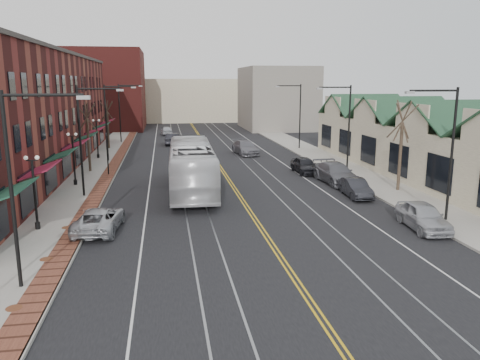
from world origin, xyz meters
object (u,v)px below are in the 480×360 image
object	(u,v)px
transit_bus	(192,167)
parked_car_b	(356,188)
parked_car_c	(336,173)
parked_suv	(99,220)
parked_car_d	(305,165)
parked_car_a	(423,216)

from	to	relation	value
transit_bus	parked_car_b	distance (m)	12.64
transit_bus	parked_car_c	xyz separation A→B (m)	(12.23, 0.96, -1.10)
parked_suv	parked_car_d	bearing A→B (deg)	-132.94
transit_bus	parked_car_d	size ratio (longest dim) A/B	3.15
parked_car_c	parked_car_d	size ratio (longest dim) A/B	1.32
parked_car_c	transit_bus	bearing A→B (deg)	-178.83
parked_car_a	parked_car_c	size ratio (longest dim) A/B	0.79
transit_bus	parked_suv	xyz separation A→B (m)	(-5.88, -9.36, -1.25)
parked_car_b	parked_car_d	bearing A→B (deg)	99.14
parked_suv	parked_car_a	bearing A→B (deg)	177.40
transit_bus	parked_car_a	size ratio (longest dim) A/B	3.03
parked_car_b	transit_bus	bearing A→B (deg)	164.73
parked_suv	parked_car_a	size ratio (longest dim) A/B	1.09
transit_bus	parked_car_d	distance (m)	12.35
transit_bus	parked_car_c	world-z (taller)	transit_bus
parked_car_d	transit_bus	bearing A→B (deg)	-154.03
parked_suv	parked_car_a	xyz separation A→B (m)	(18.60, -2.58, 0.09)
transit_bus	parked_car_b	bearing A→B (deg)	163.17
parked_suv	parked_car_b	size ratio (longest dim) A/B	1.21
transit_bus	parked_car_a	bearing A→B (deg)	138.37
parked_car_b	parked_car_c	distance (m)	4.94
parked_car_b	parked_car_c	xyz separation A→B (m)	(0.30, 4.92, 0.17)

